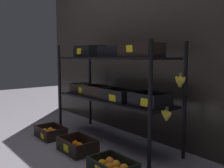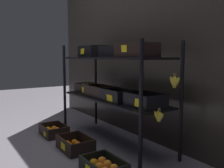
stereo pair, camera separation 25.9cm
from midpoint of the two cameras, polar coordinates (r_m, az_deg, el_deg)
The scene contains 6 objects.
ground_plane at distance 2.73m, azimuth -2.79°, elevation -12.89°, with size 10.00×10.00×0.00m, color slate.
storefront_wall at distance 2.84m, azimuth 4.00°, elevation 7.49°, with size 3.86×0.12×1.91m, color #2D2823.
display_rack at distance 2.58m, azimuth -2.89°, elevation 1.24°, with size 1.58×0.47×1.02m.
crate_ground_orange at distance 2.97m, azimuth -16.14°, elevation -10.59°, with size 0.34×0.25×0.12m.
crate_ground_tangerine at distance 2.49m, azimuth -10.86°, elevation -13.75°, with size 0.37×0.26×0.13m.
crate_ground_center_orange at distance 2.06m, azimuth -3.63°, elevation -18.24°, with size 0.37×0.26×0.10m.
Camera 1 is at (2.01, -1.62, 0.90)m, focal length 40.62 mm.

